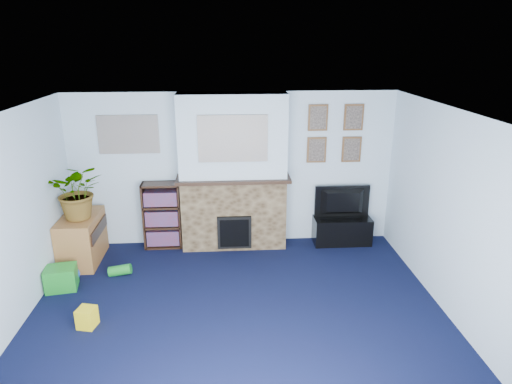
{
  "coord_description": "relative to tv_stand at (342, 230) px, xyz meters",
  "views": [
    {
      "loc": [
        -0.1,
        -4.59,
        3.15
      ],
      "look_at": [
        0.27,
        0.84,
        1.31
      ],
      "focal_mm": 32.0,
      "sensor_mm": 36.0,
      "label": 1
    }
  ],
  "objects": [
    {
      "name": "floor",
      "position": [
        -1.73,
        -2.03,
        -0.23
      ],
      "size": [
        5.0,
        4.5,
        0.01
      ],
      "primitive_type": "cube",
      "color": "black",
      "rests_on": "ground"
    },
    {
      "name": "ceiling",
      "position": [
        -1.73,
        -2.03,
        2.17
      ],
      "size": [
        5.0,
        4.5,
        0.01
      ],
      "primitive_type": "cube",
      "color": "white",
      "rests_on": "wall_back"
    },
    {
      "name": "wall_back",
      "position": [
        -1.73,
        0.22,
        0.97
      ],
      "size": [
        5.0,
        0.04,
        2.4
      ],
      "primitive_type": "cube",
      "color": "silver",
      "rests_on": "ground"
    },
    {
      "name": "wall_front",
      "position": [
        -1.73,
        -4.28,
        0.97
      ],
      "size": [
        5.0,
        0.04,
        2.4
      ],
      "primitive_type": "cube",
      "color": "silver",
      "rests_on": "ground"
    },
    {
      "name": "wall_left",
      "position": [
        -4.23,
        -2.03,
        0.97
      ],
      "size": [
        0.04,
        4.5,
        2.4
      ],
      "primitive_type": "cube",
      "color": "silver",
      "rests_on": "ground"
    },
    {
      "name": "wall_right",
      "position": [
        0.77,
        -2.03,
        0.97
      ],
      "size": [
        0.04,
        4.5,
        2.4
      ],
      "primitive_type": "cube",
      "color": "silver",
      "rests_on": "ground"
    },
    {
      "name": "chimney_breast",
      "position": [
        -1.73,
        0.02,
        0.96
      ],
      "size": [
        1.72,
        0.5,
        2.4
      ],
      "color": "brown",
      "rests_on": "ground"
    },
    {
      "name": "collage_main",
      "position": [
        -1.73,
        -0.19,
        1.55
      ],
      "size": [
        1.0,
        0.03,
        0.68
      ],
      "primitive_type": "cube",
      "color": "gray",
      "rests_on": "chimney_breast"
    },
    {
      "name": "collage_left",
      "position": [
        -3.28,
        0.21,
        1.55
      ],
      "size": [
        0.9,
        0.03,
        0.58
      ],
      "primitive_type": "cube",
      "color": "gray",
      "rests_on": "wall_back"
    },
    {
      "name": "portrait_tl",
      "position": [
        -0.43,
        0.2,
        1.77
      ],
      "size": [
        0.3,
        0.03,
        0.4
      ],
      "primitive_type": "cube",
      "color": "brown",
      "rests_on": "wall_back"
    },
    {
      "name": "portrait_tr",
      "position": [
        0.12,
        0.2,
        1.77
      ],
      "size": [
        0.3,
        0.03,
        0.4
      ],
      "primitive_type": "cube",
      "color": "brown",
      "rests_on": "wall_back"
    },
    {
      "name": "portrait_bl",
      "position": [
        -0.43,
        0.2,
        1.27
      ],
      "size": [
        0.3,
        0.03,
        0.4
      ],
      "primitive_type": "cube",
      "color": "brown",
      "rests_on": "wall_back"
    },
    {
      "name": "portrait_br",
      "position": [
        0.12,
        0.2,
        1.27
      ],
      "size": [
        0.3,
        0.03,
        0.4
      ],
      "primitive_type": "cube",
      "color": "brown",
      "rests_on": "wall_back"
    },
    {
      "name": "tv_stand",
      "position": [
        0.0,
        0.0,
        0.0
      ],
      "size": [
        0.91,
        0.38,
        0.43
      ],
      "primitive_type": "cube",
      "color": "black",
      "rests_on": "ground"
    },
    {
      "name": "television",
      "position": [
        0.0,
        0.02,
        0.46
      ],
      "size": [
        0.88,
        0.13,
        0.51
      ],
      "primitive_type": "imported",
      "rotation": [
        0.0,
        0.0,
        3.15
      ],
      "color": "black",
      "rests_on": "tv_stand"
    },
    {
      "name": "bookshelf",
      "position": [
        -2.84,
        0.08,
        0.28
      ],
      "size": [
        0.58,
        0.28,
        1.05
      ],
      "color": "black",
      "rests_on": "ground"
    },
    {
      "name": "sideboard",
      "position": [
        -3.97,
        -0.35,
        0.12
      ],
      "size": [
        0.5,
        0.91,
        0.7
      ],
      "primitive_type": "cube",
      "color": "#986130",
      "rests_on": "ground"
    },
    {
      "name": "potted_plant",
      "position": [
        -3.92,
        -0.4,
        0.88
      ],
      "size": [
        0.81,
        0.73,
        0.81
      ],
      "primitive_type": "imported",
      "rotation": [
        0.0,
        0.0,
        0.14
      ],
      "color": "#26661E",
      "rests_on": "sideboard"
    },
    {
      "name": "mantel_clock",
      "position": [
        -1.84,
        -0.03,
        1.0
      ],
      "size": [
        0.1,
        0.06,
        0.14
      ],
      "primitive_type": "cube",
      "color": "gold",
      "rests_on": "chimney_breast"
    },
    {
      "name": "mantel_candle",
      "position": [
        -1.35,
        -0.03,
        1.01
      ],
      "size": [
        0.05,
        0.05,
        0.17
      ],
      "primitive_type": "cylinder",
      "color": "#B2BFC6",
      "rests_on": "chimney_breast"
    },
    {
      "name": "mantel_teddy",
      "position": [
        -2.29,
        -0.03,
        0.99
      ],
      "size": [
        0.13,
        0.13,
        0.13
      ],
      "primitive_type": "sphere",
      "color": "slate",
      "rests_on": "chimney_breast"
    },
    {
      "name": "mantel_can",
      "position": [
        -0.98,
        -0.03,
        0.99
      ],
      "size": [
        0.06,
        0.06,
        0.12
      ],
      "primitive_type": "cylinder",
      "color": "yellow",
      "rests_on": "chimney_breast"
    },
    {
      "name": "green_crate",
      "position": [
        -4.03,
        -1.15,
        -0.08
      ],
      "size": [
        0.43,
        0.37,
        0.31
      ],
      "primitive_type": "cube",
      "rotation": [
        0.0,
        0.0,
        0.17
      ],
      "color": "#198C26",
      "rests_on": "ground"
    },
    {
      "name": "toy_ball",
      "position": [
        -3.95,
        -0.96,
        -0.14
      ],
      "size": [
        0.2,
        0.2,
        0.2
      ],
      "primitive_type": "sphere",
      "color": "blue",
      "rests_on": "ground"
    },
    {
      "name": "toy_block",
      "position": [
        -3.46,
        -2.03,
        -0.12
      ],
      "size": [
        0.23,
        0.23,
        0.24
      ],
      "primitive_type": "cube",
      "rotation": [
        0.0,
        0.0,
        -0.23
      ],
      "color": "yellow",
      "rests_on": "ground"
    },
    {
      "name": "toy_tube",
      "position": [
        -3.34,
        -0.83,
        -0.15
      ],
      "size": [
        0.32,
        0.14,
        0.18
      ],
      "primitive_type": "cylinder",
      "rotation": [
        0.0,
        1.43,
        0.0
      ],
      "color": "#198C26",
      "rests_on": "ground"
    }
  ]
}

